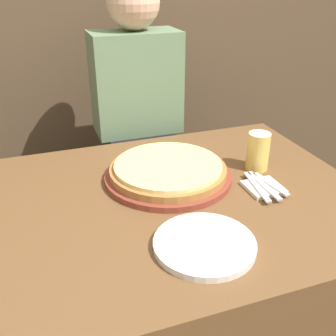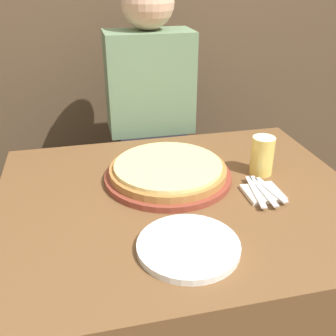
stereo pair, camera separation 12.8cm
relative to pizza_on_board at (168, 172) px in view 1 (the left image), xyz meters
name	(u,v)px [view 1 (the left image)]	position (x,y,z in m)	size (l,w,h in m)	color
dining_table	(183,288)	(0.02, -0.11, -0.41)	(1.12, 0.92, 0.77)	brown
pizza_on_board	(168,172)	(0.00, 0.00, 0.00)	(0.42, 0.42, 0.06)	brown
beer_glass	(258,150)	(0.32, -0.03, 0.05)	(0.08, 0.08, 0.13)	#E5C65B
dinner_plate	(204,244)	(-0.03, -0.37, -0.02)	(0.26, 0.26, 0.02)	silver
napkin_stack	(264,187)	(0.26, -0.16, -0.02)	(0.11, 0.11, 0.01)	silver
fork	(257,186)	(0.24, -0.16, -0.01)	(0.05, 0.19, 0.00)	silver
dinner_knife	(264,185)	(0.26, -0.16, -0.01)	(0.02, 0.19, 0.00)	silver
spoon	(271,184)	(0.29, -0.16, -0.01)	(0.04, 0.16, 0.00)	silver
diner_person	(138,142)	(0.04, 0.51, -0.11)	(0.36, 0.21, 1.38)	#33333D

